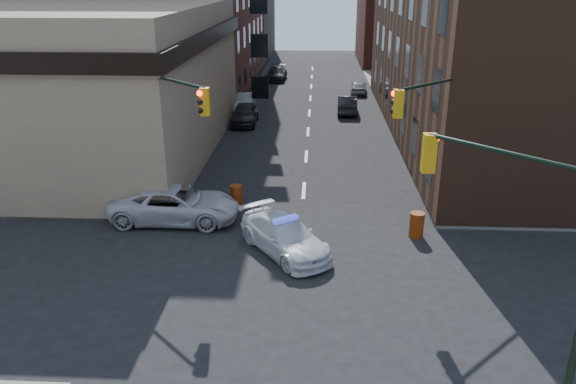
# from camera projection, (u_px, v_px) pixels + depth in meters

# --- Properties ---
(ground) EXTENTS (140.00, 140.00, 0.00)m
(ground) POSITION_uv_depth(u_px,v_px,m) (297.00, 289.00, 20.27)
(ground) COLOR black
(ground) RESTS_ON ground
(sidewalk_nw) EXTENTS (34.00, 54.50, 0.15)m
(sidewalk_nw) POSITION_uv_depth(u_px,v_px,m) (62.00, 98.00, 51.87)
(sidewalk_nw) COLOR gray
(sidewalk_nw) RESTS_ON ground
(sidewalk_ne) EXTENTS (34.00, 54.50, 0.15)m
(sidewalk_ne) POSITION_uv_depth(u_px,v_px,m) (570.00, 103.00, 49.65)
(sidewalk_ne) COLOR gray
(sidewalk_ne) RESTS_ON ground
(bank_building) EXTENTS (22.00, 22.00, 9.00)m
(bank_building) POSITION_uv_depth(u_px,v_px,m) (34.00, 81.00, 34.85)
(bank_building) COLOR #8E7D5D
(bank_building) RESTS_ON ground
(commercial_row_ne) EXTENTS (14.00, 34.00, 14.00)m
(commercial_row_ne) POSITION_uv_depth(u_px,v_px,m) (501.00, 32.00, 38.09)
(commercial_row_ne) COLOR #482B1D
(commercial_row_ne) RESTS_ON ground
(filler_ne) EXTENTS (16.00, 16.00, 12.00)m
(filler_ne) POSITION_uv_depth(u_px,v_px,m) (424.00, 15.00, 71.49)
(filler_ne) COLOR maroon
(filler_ne) RESTS_ON ground
(signal_pole_se) EXTENTS (5.40, 5.27, 8.00)m
(signal_pole_se) POSITION_uv_depth(u_px,v_px,m) (546.00, 247.00, 13.17)
(signal_pole_se) COLOR black
(signal_pole_se) RESTS_ON sidewalk_se
(signal_pole_nw) EXTENTS (3.58, 3.67, 8.00)m
(signal_pole_nw) POSITION_uv_depth(u_px,v_px,m) (165.00, 132.00, 23.96)
(signal_pole_nw) COLOR black
(signal_pole_nw) RESTS_ON sidewalk_nw
(signal_pole_ne) EXTENTS (3.67, 3.58, 8.00)m
(signal_pole_ne) POSITION_uv_depth(u_px,v_px,m) (442.00, 136.00, 23.42)
(signal_pole_ne) COLOR black
(signal_pole_ne) RESTS_ON sidewalk_ne
(tree_ne_near) EXTENTS (3.00, 3.00, 4.85)m
(tree_ne_near) POSITION_uv_depth(u_px,v_px,m) (408.00, 75.00, 42.88)
(tree_ne_near) COLOR black
(tree_ne_near) RESTS_ON sidewalk_ne
(tree_ne_far) EXTENTS (3.00, 3.00, 4.85)m
(tree_ne_far) POSITION_uv_depth(u_px,v_px,m) (394.00, 61.00, 50.34)
(tree_ne_far) COLOR black
(tree_ne_far) RESTS_ON sidewalk_ne
(police_car) EXTENTS (4.48, 5.15, 1.42)m
(police_car) POSITION_uv_depth(u_px,v_px,m) (285.00, 236.00, 22.77)
(police_car) COLOR silver
(police_car) RESTS_ON ground
(pickup) EXTENTS (5.86, 2.72, 1.63)m
(pickup) POSITION_uv_depth(u_px,v_px,m) (175.00, 204.00, 25.66)
(pickup) COLOR #BCBBC0
(pickup) RESTS_ON ground
(parked_car_wnear) EXTENTS (1.91, 4.65, 1.58)m
(parked_car_wnear) POSITION_uv_depth(u_px,v_px,m) (245.00, 114.00, 42.62)
(parked_car_wnear) COLOR black
(parked_car_wnear) RESTS_ON ground
(parked_car_wfar) EXTENTS (1.65, 4.52, 1.48)m
(parked_car_wfar) POSITION_uv_depth(u_px,v_px,m) (244.00, 103.00, 46.63)
(parked_car_wfar) COLOR gray
(parked_car_wfar) RESTS_ON ground
(parked_car_wdeep) EXTENTS (2.21, 5.06, 1.45)m
(parked_car_wdeep) POSITION_uv_depth(u_px,v_px,m) (276.00, 73.00, 60.87)
(parked_car_wdeep) COLOR black
(parked_car_wdeep) RESTS_ON ground
(parked_car_enear) EXTENTS (1.71, 4.48, 1.46)m
(parked_car_enear) POSITION_uv_depth(u_px,v_px,m) (347.00, 104.00, 46.10)
(parked_car_enear) COLOR black
(parked_car_enear) RESTS_ON ground
(parked_car_efar) EXTENTS (1.78, 3.85, 1.28)m
(parked_car_efar) POSITION_uv_depth(u_px,v_px,m) (359.00, 87.00, 53.96)
(parked_car_efar) COLOR #92959A
(parked_car_efar) RESTS_ON ground
(pedestrian_a) EXTENTS (0.87, 0.77, 1.99)m
(pedestrian_a) POSITION_uv_depth(u_px,v_px,m) (106.00, 174.00, 28.59)
(pedestrian_a) COLOR black
(pedestrian_a) RESTS_ON sidewalk_nw
(pedestrian_b) EXTENTS (0.99, 0.85, 1.78)m
(pedestrian_b) POSITION_uv_depth(u_px,v_px,m) (77.00, 182.00, 27.86)
(pedestrian_b) COLOR black
(pedestrian_b) RESTS_ON sidewalk_nw
(pedestrian_c) EXTENTS (1.18, 1.05, 1.92)m
(pedestrian_c) POSITION_uv_depth(u_px,v_px,m) (74.00, 191.00, 26.39)
(pedestrian_c) COLOR #202630
(pedestrian_c) RESTS_ON sidewalk_nw
(barrel_road) EXTENTS (0.70, 0.70, 1.11)m
(barrel_road) POSITION_uv_depth(u_px,v_px,m) (417.00, 225.00, 24.17)
(barrel_road) COLOR #E53B0A
(barrel_road) RESTS_ON ground
(barrel_bank) EXTENTS (0.61, 0.61, 1.06)m
(barrel_bank) POSITION_uv_depth(u_px,v_px,m) (237.00, 196.00, 27.45)
(barrel_bank) COLOR red
(barrel_bank) RESTS_ON ground
(barricade_nw_a) EXTENTS (1.41, 0.88, 0.99)m
(barricade_nw_a) POSITION_uv_depth(u_px,v_px,m) (116.00, 201.00, 26.54)
(barricade_nw_a) COLOR #E73B0A
(barricade_nw_a) RESTS_ON sidewalk_nw
(barricade_nw_b) EXTENTS (1.29, 0.82, 0.90)m
(barricade_nw_b) POSITION_uv_depth(u_px,v_px,m) (55.00, 197.00, 27.14)
(barricade_nw_b) COLOR #F14A0B
(barricade_nw_b) RESTS_ON sidewalk_nw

